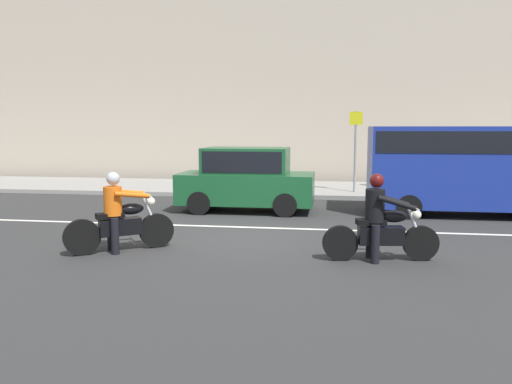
{
  "coord_description": "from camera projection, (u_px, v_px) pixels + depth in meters",
  "views": [
    {
      "loc": [
        1.76,
        -10.62,
        2.36
      ],
      "look_at": [
        0.18,
        -0.15,
        0.99
      ],
      "focal_mm": 35.06,
      "sensor_mm": 36.0,
      "label": 1
    }
  ],
  "objects": [
    {
      "name": "building_facade",
      "position": [
        292.0,
        6.0,
        21.19
      ],
      "size": [
        40.0,
        1.4,
        14.95
      ],
      "primitive_type": "cube",
      "color": "#B7A893",
      "rests_on": "ground_plane"
    },
    {
      "name": "parked_van_cobalt_blue",
      "position": [
        466.0,
        164.0,
        13.41
      ],
      "size": [
        5.09,
        1.96,
        2.39
      ],
      "color": "navy",
      "rests_on": "ground_plane"
    },
    {
      "name": "motorcycle_with_rider_orange_stripe",
      "position": [
        119.0,
        219.0,
        9.53
      ],
      "size": [
        1.78,
        1.29,
        1.53
      ],
      "color": "black",
      "rests_on": "ground_plane"
    },
    {
      "name": "motorcycle_with_rider_black_leather",
      "position": [
        380.0,
        225.0,
        8.86
      ],
      "size": [
        2.06,
        0.73,
        1.56
      ],
      "color": "black",
      "rests_on": "ground_plane"
    },
    {
      "name": "pedestrian_bystander",
      "position": [
        387.0,
        159.0,
        18.45
      ],
      "size": [
        0.34,
        0.34,
        1.79
      ],
      "color": "black",
      "rests_on": "sidewalk_slab"
    },
    {
      "name": "street_sign_post",
      "position": [
        355.0,
        144.0,
        17.09
      ],
      "size": [
        0.44,
        0.08,
        2.78
      ],
      "color": "gray",
      "rests_on": "sidewalk_slab"
    },
    {
      "name": "sidewalk_slab",
      "position": [
        284.0,
        189.0,
        18.81
      ],
      "size": [
        40.0,
        4.4,
        0.14
      ],
      "primitive_type": "cube",
      "color": "gray",
      "rests_on": "ground_plane"
    },
    {
      "name": "parked_hatchback_forest_green",
      "position": [
        246.0,
        178.0,
        14.1
      ],
      "size": [
        3.78,
        1.76,
        1.8
      ],
      "color": "#164C28",
      "rests_on": "ground_plane"
    },
    {
      "name": "ground_plane",
      "position": [
        249.0,
        236.0,
        10.98
      ],
      "size": [
        80.0,
        80.0,
        0.0
      ],
      "primitive_type": "plane",
      "color": "#2D2D2D"
    },
    {
      "name": "lane_marking_stripe",
      "position": [
        265.0,
        228.0,
        11.82
      ],
      "size": [
        18.0,
        0.14,
        0.01
      ],
      "primitive_type": "cube",
      "color": "silver",
      "rests_on": "ground_plane"
    }
  ]
}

